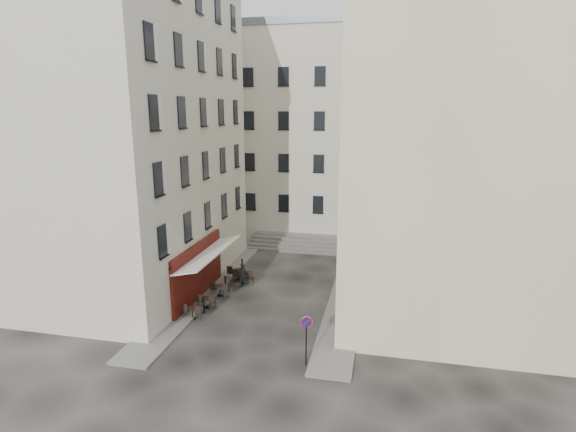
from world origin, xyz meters
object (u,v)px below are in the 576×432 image
(bistro_table_a, at_px, (192,312))
(bistro_table_b, at_px, (206,301))
(no_parking_sign, at_px, (306,331))
(pedestrian, at_px, (242,275))

(bistro_table_a, distance_m, bistro_table_b, 1.50)
(bistro_table_a, bearing_deg, no_parking_sign, -24.79)
(no_parking_sign, relative_size, bistro_table_b, 2.03)
(no_parking_sign, height_order, pedestrian, no_parking_sign)
(bistro_table_a, relative_size, bistro_table_b, 1.03)
(no_parking_sign, height_order, bistro_table_a, no_parking_sign)
(no_parking_sign, relative_size, pedestrian, 1.46)
(pedestrian, bearing_deg, no_parking_sign, 97.88)
(no_parking_sign, distance_m, bistro_table_a, 7.78)
(bistro_table_b, height_order, pedestrian, pedestrian)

